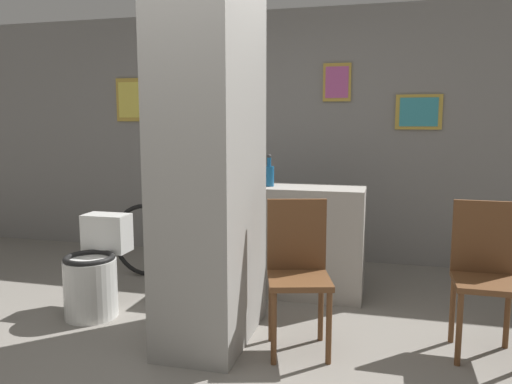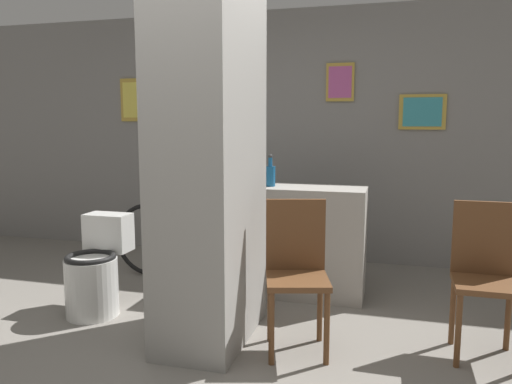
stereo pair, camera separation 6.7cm
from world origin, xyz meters
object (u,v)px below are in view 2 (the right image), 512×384
at_px(chair_by_doorway, 485,272).
at_px(bottle_tall, 270,175).
at_px(bicycle, 201,242).
at_px(toilet, 96,272).
at_px(chair_near_pillar, 297,268).

xyz_separation_m(chair_by_doorway, bottle_tall, (-1.56, 0.76, 0.48)).
bearing_deg(bottle_tall, chair_by_doorway, -25.77).
bearing_deg(bicycle, toilet, -116.83).
height_order(chair_near_pillar, bicycle, chair_near_pillar).
height_order(toilet, bicycle, bicycle).
bearing_deg(chair_by_doorway, toilet, -178.49).
distance_m(toilet, chair_near_pillar, 1.61).
bearing_deg(bottle_tall, chair_near_pillar, -66.97).
xyz_separation_m(toilet, chair_by_doorway, (2.73, 0.05, 0.22)).
bearing_deg(toilet, bottle_tall, 34.58).
distance_m(chair_by_doorway, bicycle, 2.43).
distance_m(chair_near_pillar, bicycle, 1.59).
xyz_separation_m(chair_by_doorway, bicycle, (-2.25, 0.90, -0.17)).
bearing_deg(chair_near_pillar, chair_by_doorway, -4.27).
xyz_separation_m(toilet, bicycle, (0.48, 0.95, 0.05)).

